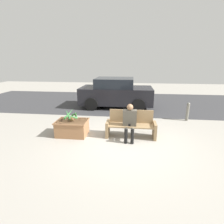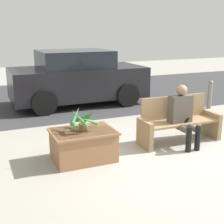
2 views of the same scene
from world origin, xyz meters
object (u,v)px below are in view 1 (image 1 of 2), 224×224
object	(u,v)px
bench	(131,125)
person_seated	(130,120)
bollard_post	(188,111)
parked_car	(116,93)
planter_box	(72,127)
potted_plant	(71,115)

from	to	relation	value
bench	person_seated	distance (m)	0.30
person_seated	bollard_post	bearing A→B (deg)	40.54
bollard_post	parked_car	bearing A→B (deg)	148.86
bench	bollard_post	distance (m)	3.06
bench	parked_car	distance (m)	4.00
bench	bollard_post	bearing A→B (deg)	38.42
bench	planter_box	size ratio (longest dim) A/B	1.56
potted_plant	parked_car	world-z (taller)	parked_car
bench	parked_car	size ratio (longest dim) A/B	0.43
planter_box	bollard_post	xyz separation A→B (m)	(4.42, 2.03, 0.14)
person_seated	potted_plant	size ratio (longest dim) A/B	2.24
bench	person_seated	world-z (taller)	person_seated
bench	potted_plant	bearing A→B (deg)	-176.68
person_seated	parked_car	size ratio (longest dim) A/B	0.30
bollard_post	potted_plant	bearing A→B (deg)	-155.48
potted_plant	parked_car	size ratio (longest dim) A/B	0.14
person_seated	parked_car	world-z (taller)	parked_car
potted_plant	parked_car	xyz separation A→B (m)	(1.16, 4.00, 0.07)
bench	potted_plant	size ratio (longest dim) A/B	3.19
planter_box	parked_car	size ratio (longest dim) A/B	0.28
parked_car	potted_plant	bearing A→B (deg)	-106.19
parked_car	bollard_post	world-z (taller)	parked_car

